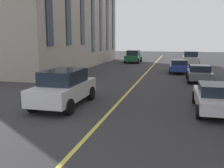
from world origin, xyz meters
name	(u,v)px	position (x,y,z in m)	size (l,w,h in m)	color
lane_centre_line	(132,88)	(20.00, 0.00, 0.00)	(80.00, 0.16, 0.01)	#D8C64C
car_grey_near	(199,73)	(24.54, -4.90, 0.70)	(4.40, 1.95, 1.37)	slate
car_silver_parked_b	(190,58)	(38.62, -4.90, 0.97)	(4.70, 2.14, 1.88)	#B7BABF
car_green_mid	(133,56)	(40.52, 3.28, 0.97)	(4.70, 2.14, 1.88)	#1E6038
car_blue_oncoming	(179,66)	(29.89, -3.34, 0.70)	(4.40, 1.95, 1.37)	navy
car_white_parked_a	(216,97)	(15.24, -4.90, 0.70)	(4.40, 1.95, 1.37)	silver
car_white_trailing	(64,87)	(14.52, 2.63, 0.97)	(4.70, 2.14, 1.88)	silver
building_left_near	(64,18)	(39.21, 13.81, 6.77)	(14.19, 12.75, 13.54)	#A89E8E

